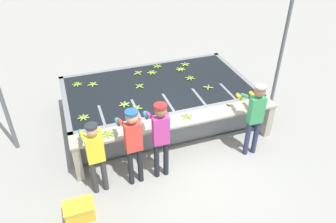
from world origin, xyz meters
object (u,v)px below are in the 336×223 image
(banana_bunch_floating_5, at_px, (77,84))
(banana_bunch_ledge_1, at_px, (187,116))
(banana_bunch_floating_2, at_px, (208,87))
(banana_bunch_floating_8, at_px, (138,73))
(worker_3, at_px, (255,113))
(worker_0, at_px, (95,152))
(worker_1, at_px, (133,140))
(banana_bunch_floating_11, at_px, (185,64))
(knife_0, at_px, (231,107))
(banana_bunch_ledge_0, at_px, (108,134))
(support_post_right, at_px, (281,52))
(banana_bunch_floating_10, at_px, (181,69))
(worker_2, at_px, (160,133))
(banana_bunch_floating_7, at_px, (190,78))
(banana_bunch_floating_4, at_px, (152,73))
(banana_bunch_floating_6, at_px, (157,66))
(banana_bunch_floating_9, at_px, (139,86))
(crate, at_px, (79,211))
(banana_bunch_floating_1, at_px, (137,108))
(banana_bunch_floating_0, at_px, (124,104))
(banana_bunch_floating_12, at_px, (83,117))
(banana_bunch_floating_3, at_px, (93,84))

(banana_bunch_floating_5, xyz_separation_m, banana_bunch_ledge_1, (2.10, -2.23, 0.00))
(banana_bunch_floating_2, distance_m, banana_bunch_floating_8, 1.98)
(worker_3, height_order, banana_bunch_floating_5, worker_3)
(worker_0, height_order, worker_1, worker_1)
(banana_bunch_floating_11, relative_size, knife_0, 0.83)
(banana_bunch_ledge_0, height_order, support_post_right, support_post_right)
(banana_bunch_floating_10, distance_m, support_post_right, 2.65)
(worker_0, relative_size, banana_bunch_floating_5, 5.78)
(worker_2, height_order, banana_bunch_floating_7, worker_2)
(banana_bunch_floating_4, height_order, banana_bunch_ledge_1, banana_bunch_ledge_1)
(worker_1, bearing_deg, banana_bunch_floating_10, 53.57)
(worker_0, bearing_deg, banana_bunch_floating_6, 54.75)
(banana_bunch_floating_9, relative_size, crate, 0.47)
(banana_bunch_floating_10, relative_size, banana_bunch_floating_11, 1.01)
(banana_bunch_floating_8, xyz_separation_m, knife_0, (1.58, -2.30, -0.01))
(crate, bearing_deg, worker_1, 24.77)
(worker_0, xyz_separation_m, banana_bunch_floating_1, (1.13, 1.27, -0.07))
(banana_bunch_floating_5, bearing_deg, banana_bunch_floating_6, 7.71)
(banana_bunch_floating_0, relative_size, banana_bunch_floating_5, 1.00)
(banana_bunch_floating_9, xyz_separation_m, banana_bunch_floating_10, (1.32, 0.54, -0.00))
(banana_bunch_floating_5, height_order, banana_bunch_floating_7, same)
(worker_0, bearing_deg, banana_bunch_floating_9, 56.82)
(banana_bunch_floating_2, height_order, banana_bunch_floating_4, same)
(banana_bunch_floating_8, bearing_deg, banana_bunch_floating_12, -135.51)
(banana_bunch_floating_8, xyz_separation_m, support_post_right, (3.42, -1.41, 0.68))
(banana_bunch_floating_5, bearing_deg, worker_1, -75.24)
(worker_3, bearing_deg, crate, -171.62)
(worker_0, distance_m, knife_0, 3.24)
(banana_bunch_ledge_1, distance_m, knife_0, 1.10)
(banana_bunch_floating_0, distance_m, banana_bunch_floating_2, 2.16)
(banana_bunch_ledge_1, bearing_deg, banana_bunch_floating_3, 129.28)
(banana_bunch_floating_0, height_order, banana_bunch_floating_5, same)
(banana_bunch_floating_3, distance_m, banana_bunch_floating_6, 1.91)
(worker_1, xyz_separation_m, banana_bunch_floating_9, (0.72, 2.23, -0.16))
(banana_bunch_floating_10, relative_size, crate, 0.51)
(worker_3, height_order, banana_bunch_floating_6, worker_3)
(worker_0, xyz_separation_m, banana_bunch_floating_0, (0.90, 1.52, -0.07))
(worker_1, height_order, banana_bunch_floating_2, worker_1)
(banana_bunch_floating_1, relative_size, banana_bunch_floating_2, 1.06)
(banana_bunch_floating_5, bearing_deg, banana_bunch_floating_1, -53.71)
(banana_bunch_floating_7, distance_m, banana_bunch_floating_12, 3.01)
(worker_1, bearing_deg, banana_bunch_floating_4, 66.46)
(banana_bunch_floating_11, distance_m, banana_bunch_ledge_0, 3.62)
(banana_bunch_floating_6, bearing_deg, banana_bunch_floating_12, -141.10)
(banana_bunch_floating_3, height_order, banana_bunch_floating_12, same)
(banana_bunch_floating_10, height_order, knife_0, banana_bunch_floating_10)
(worker_1, height_order, banana_bunch_floating_8, worker_1)
(worker_1, relative_size, banana_bunch_floating_9, 6.84)
(banana_bunch_floating_4, relative_size, banana_bunch_floating_7, 1.00)
(banana_bunch_floating_7, height_order, support_post_right, support_post_right)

